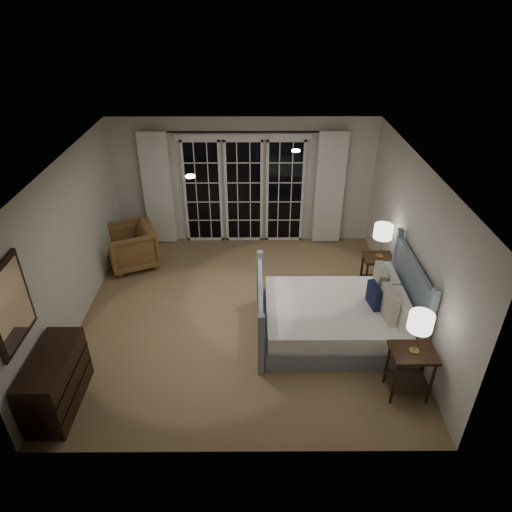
{
  "coord_description": "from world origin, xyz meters",
  "views": [
    {
      "loc": [
        0.19,
        -5.78,
        4.57
      ],
      "look_at": [
        0.22,
        0.06,
        1.05
      ],
      "focal_mm": 32.0,
      "sensor_mm": 36.0,
      "label": 1
    }
  ],
  "objects_px": {
    "lamp_left": "(421,322)",
    "bed": "(337,317)",
    "dresser": "(56,381)",
    "armchair": "(131,247)",
    "nightstand_right": "(377,268)",
    "nightstand_left": "(410,366)",
    "lamp_right": "(383,232)"
  },
  "relations": [
    {
      "from": "lamp_right",
      "to": "armchair",
      "type": "bearing_deg",
      "value": 169.16
    },
    {
      "from": "armchair",
      "to": "dresser",
      "type": "xyz_separation_m",
      "value": [
        -0.17,
        -3.29,
        0.0
      ]
    },
    {
      "from": "nightstand_right",
      "to": "dresser",
      "type": "xyz_separation_m",
      "value": [
        -4.5,
        -2.46,
        -0.05
      ]
    },
    {
      "from": "nightstand_right",
      "to": "armchair",
      "type": "xyz_separation_m",
      "value": [
        -4.33,
        0.83,
        -0.05
      ]
    },
    {
      "from": "bed",
      "to": "nightstand_right",
      "type": "height_order",
      "value": "bed"
    },
    {
      "from": "nightstand_right",
      "to": "lamp_left",
      "type": "relative_size",
      "value": 1.17
    },
    {
      "from": "nightstand_left",
      "to": "nightstand_right",
      "type": "distance_m",
      "value": 2.3
    },
    {
      "from": "lamp_left",
      "to": "bed",
      "type": "bearing_deg",
      "value": 122.18
    },
    {
      "from": "lamp_left",
      "to": "armchair",
      "type": "relative_size",
      "value": 0.66
    },
    {
      "from": "lamp_left",
      "to": "armchair",
      "type": "distance_m",
      "value": 5.3
    },
    {
      "from": "nightstand_left",
      "to": "armchair",
      "type": "height_order",
      "value": "armchair"
    },
    {
      "from": "lamp_right",
      "to": "armchair",
      "type": "height_order",
      "value": "lamp_right"
    },
    {
      "from": "bed",
      "to": "lamp_right",
      "type": "height_order",
      "value": "bed"
    },
    {
      "from": "lamp_right",
      "to": "dresser",
      "type": "xyz_separation_m",
      "value": [
        -4.5,
        -2.46,
        -0.74
      ]
    },
    {
      "from": "bed",
      "to": "nightstand_left",
      "type": "distance_m",
      "value": 1.37
    },
    {
      "from": "dresser",
      "to": "armchair",
      "type": "bearing_deg",
      "value": 87.12
    },
    {
      "from": "bed",
      "to": "dresser",
      "type": "relative_size",
      "value": 1.98
    },
    {
      "from": "bed",
      "to": "armchair",
      "type": "height_order",
      "value": "bed"
    },
    {
      "from": "dresser",
      "to": "nightstand_right",
      "type": "bearing_deg",
      "value": 28.72
    },
    {
      "from": "nightstand_left",
      "to": "armchair",
      "type": "distance_m",
      "value": 5.24
    },
    {
      "from": "armchair",
      "to": "dresser",
      "type": "distance_m",
      "value": 3.3
    },
    {
      "from": "armchair",
      "to": "dresser",
      "type": "bearing_deg",
      "value": -26.63
    },
    {
      "from": "nightstand_right",
      "to": "lamp_left",
      "type": "height_order",
      "value": "lamp_left"
    },
    {
      "from": "nightstand_right",
      "to": "armchair",
      "type": "relative_size",
      "value": 0.77
    },
    {
      "from": "nightstand_right",
      "to": "dresser",
      "type": "height_order",
      "value": "dresser"
    },
    {
      "from": "nightstand_left",
      "to": "lamp_right",
      "type": "bearing_deg",
      "value": 86.82
    },
    {
      "from": "lamp_left",
      "to": "armchair",
      "type": "xyz_separation_m",
      "value": [
        -4.21,
        3.13,
        -0.77
      ]
    },
    {
      "from": "lamp_left",
      "to": "lamp_right",
      "type": "distance_m",
      "value": 2.3
    },
    {
      "from": "nightstand_left",
      "to": "nightstand_right",
      "type": "relative_size",
      "value": 1.06
    },
    {
      "from": "nightstand_left",
      "to": "nightstand_right",
      "type": "xyz_separation_m",
      "value": [
        0.13,
        2.3,
        -0.03
      ]
    },
    {
      "from": "nightstand_right",
      "to": "lamp_right",
      "type": "bearing_deg",
      "value": -90.0
    },
    {
      "from": "bed",
      "to": "dresser",
      "type": "height_order",
      "value": "bed"
    }
  ]
}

